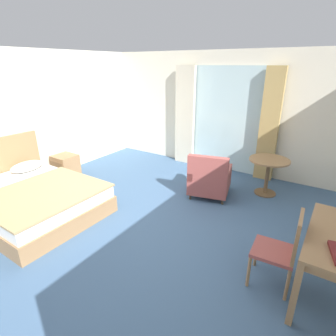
% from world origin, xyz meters
% --- Properties ---
extents(ground, '(6.48, 6.51, 0.10)m').
position_xyz_m(ground, '(0.00, 0.00, -0.05)').
color(ground, '#426084').
extents(wall_back, '(6.08, 0.12, 2.62)m').
position_xyz_m(wall_back, '(0.00, 3.00, 1.31)').
color(wall_back, silver).
rests_on(wall_back, ground).
extents(wall_left, '(0.12, 6.11, 2.62)m').
position_xyz_m(wall_left, '(-2.98, 0.00, 1.31)').
color(wall_left, silver).
rests_on(wall_left, ground).
extents(balcony_glass_door, '(1.53, 0.02, 2.31)m').
position_xyz_m(balcony_glass_door, '(0.10, 2.92, 1.15)').
color(balcony_glass_door, silver).
rests_on(balcony_glass_door, ground).
extents(curtain_panel_left, '(0.48, 0.10, 2.31)m').
position_xyz_m(curtain_panel_left, '(-0.88, 2.82, 1.15)').
color(curtain_panel_left, beige).
rests_on(curtain_panel_left, ground).
extents(curtain_panel_right, '(0.37, 0.10, 2.31)m').
position_xyz_m(curtain_panel_right, '(1.08, 2.82, 1.15)').
color(curtain_panel_right, tan).
rests_on(curtain_panel_right, ground).
extents(bed, '(2.23, 1.72, 1.10)m').
position_xyz_m(bed, '(-1.78, -0.75, 0.27)').
color(bed, '#9E754C').
rests_on(bed, ground).
extents(nightstand, '(0.47, 0.44, 0.48)m').
position_xyz_m(nightstand, '(-2.60, 0.58, 0.24)').
color(nightstand, '#9E754C').
rests_on(nightstand, ground).
extents(desk_chair, '(0.46, 0.44, 0.92)m').
position_xyz_m(desk_chair, '(2.03, -0.16, 0.50)').
color(desk_chair, '#9E4C47').
rests_on(desk_chair, ground).
extents(armchair_by_window, '(0.87, 0.92, 0.86)m').
position_xyz_m(armchair_by_window, '(0.45, 1.43, 0.33)').
color(armchair_by_window, '#9E4C47').
rests_on(armchair_by_window, ground).
extents(round_cafe_table, '(0.73, 0.73, 0.70)m').
position_xyz_m(round_cafe_table, '(1.33, 2.10, 0.52)').
color(round_cafe_table, '#9E754C').
rests_on(round_cafe_table, ground).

